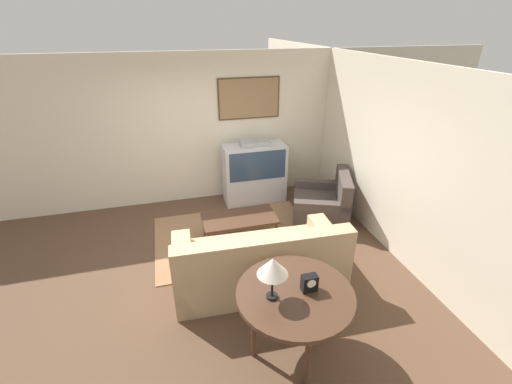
{
  "coord_description": "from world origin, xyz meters",
  "views": [
    {
      "loc": [
        -0.47,
        -4.01,
        3.14
      ],
      "look_at": [
        0.77,
        0.58,
        0.75
      ],
      "focal_mm": 24.0,
      "sensor_mm": 36.0,
      "label": 1
    }
  ],
  "objects": [
    {
      "name": "wall_right",
      "position": [
        2.63,
        0.0,
        1.35
      ],
      "size": [
        0.06,
        12.0,
        2.7
      ],
      "color": "beige",
      "rests_on": "ground_plane"
    },
    {
      "name": "area_rug",
      "position": [
        0.41,
        0.56,
        0.01
      ],
      "size": [
        2.51,
        1.79,
        0.01
      ],
      "color": "#99704C",
      "rests_on": "ground_plane"
    },
    {
      "name": "ground_plane",
      "position": [
        0.0,
        0.0,
        0.0
      ],
      "size": [
        12.0,
        12.0,
        0.0
      ],
      "primitive_type": "plane",
      "color": "brown"
    },
    {
      "name": "coffee_table",
      "position": [
        0.48,
        0.47,
        0.37
      ],
      "size": [
        1.14,
        0.6,
        0.41
      ],
      "color": "#472D1E",
      "rests_on": "ground_plane"
    },
    {
      "name": "armchair",
      "position": [
        2.02,
        0.73,
        0.27
      ],
      "size": [
        1.22,
        1.26,
        0.85
      ],
      "rotation": [
        0.0,
        0.0,
        -1.95
      ],
      "color": "#473D38",
      "rests_on": "ground_plane"
    },
    {
      "name": "tv",
      "position": [
        1.05,
        1.72,
        0.57
      ],
      "size": [
        1.15,
        0.5,
        1.2
      ],
      "color": "silver",
      "rests_on": "ground_plane"
    },
    {
      "name": "mantel_clock",
      "position": [
        0.68,
        -1.71,
        0.9
      ],
      "size": [
        0.15,
        0.1,
        0.17
      ],
      "color": "black",
      "rests_on": "console_table"
    },
    {
      "name": "wall_back",
      "position": [
        0.02,
        2.13,
        1.36
      ],
      "size": [
        12.0,
        0.1,
        2.7
      ],
      "color": "beige",
      "rests_on": "ground_plane"
    },
    {
      "name": "table_lamp",
      "position": [
        0.31,
        -1.71,
        1.17
      ],
      "size": [
        0.29,
        0.29,
        0.45
      ],
      "color": "black",
      "rests_on": "console_table"
    },
    {
      "name": "console_table",
      "position": [
        0.54,
        -1.71,
        0.75
      ],
      "size": [
        1.14,
        1.14,
        0.82
      ],
      "color": "#472D1E",
      "rests_on": "ground_plane"
    },
    {
      "name": "couch",
      "position": [
        0.5,
        -0.61,
        0.33
      ],
      "size": [
        2.2,
        1.07,
        0.93
      ],
      "rotation": [
        0.0,
        0.0,
        3.1
      ],
      "color": "tan",
      "rests_on": "ground_plane"
    }
  ]
}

